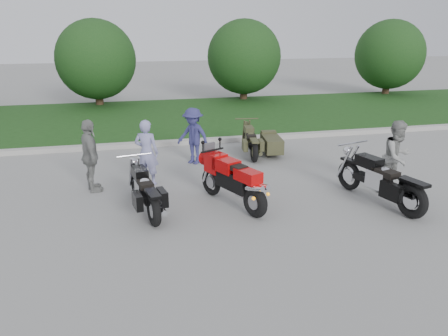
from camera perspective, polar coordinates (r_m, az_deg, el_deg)
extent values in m
plane|color=gray|center=(8.74, 0.98, -6.91)|extent=(80.00, 80.00, 0.00)
cube|color=#AAA7A0|center=(14.28, -4.88, 3.42)|extent=(60.00, 0.30, 0.15)
cube|color=#25571E|center=(18.30, -6.80, 6.63)|extent=(60.00, 8.00, 0.14)
cylinder|color=#3F2B1C|center=(21.43, -16.01, 9.20)|extent=(0.36, 0.36, 1.20)
sphere|color=#143814|center=(21.25, -16.40, 13.45)|extent=(3.60, 3.60, 3.60)
cylinder|color=#3F2B1C|center=(22.21, 2.58, 10.17)|extent=(0.36, 0.36, 1.20)
sphere|color=#143814|center=(22.04, 2.64, 14.29)|extent=(3.60, 3.60, 3.60)
cylinder|color=#3F2B1C|center=(25.54, 20.43, 10.13)|extent=(0.36, 0.36, 1.20)
sphere|color=#143814|center=(25.39, 20.83, 13.69)|extent=(3.60, 3.60, 3.60)
torus|color=black|center=(8.80, 4.10, -4.46)|extent=(0.45, 0.68, 0.65)
torus|color=black|center=(9.92, -1.69, -1.81)|extent=(0.37, 0.63, 0.63)
cube|color=black|center=(9.22, 1.24, -1.66)|extent=(0.65, 0.98, 0.37)
cube|color=#BC0708|center=(9.30, 0.33, 0.38)|extent=(0.56, 0.67, 0.27)
cube|color=#BC0708|center=(8.79, 3.16, -1.02)|extent=(0.52, 0.66, 0.23)
cube|color=black|center=(9.01, 1.79, 0.05)|extent=(0.40, 0.45, 0.11)
cube|color=#BC0708|center=(9.61, -1.08, 0.71)|extent=(0.50, 0.53, 0.42)
cylinder|color=silver|center=(8.59, 4.03, -2.69)|extent=(0.30, 0.49, 0.23)
cylinder|color=silver|center=(8.69, 4.77, -2.48)|extent=(0.30, 0.49, 0.23)
torus|color=black|center=(8.51, -9.15, -5.48)|extent=(0.28, 0.67, 0.65)
torus|color=black|center=(9.95, -11.45, -2.17)|extent=(0.22, 0.62, 0.61)
cube|color=black|center=(9.20, -10.42, -3.20)|extent=(0.41, 1.17, 0.13)
cube|color=silver|center=(9.17, -10.45, -2.75)|extent=(0.36, 0.48, 0.34)
cube|color=black|center=(9.34, -10.95, -0.63)|extent=(0.36, 0.57, 0.21)
cube|color=black|center=(8.98, -10.30, -2.03)|extent=(0.35, 0.52, 0.11)
cube|color=black|center=(8.38, -9.26, -3.32)|extent=(0.30, 0.56, 0.06)
cylinder|color=silver|center=(8.98, -8.80, -4.57)|extent=(0.28, 1.05, 0.10)
torus|color=black|center=(9.50, 23.34, -3.95)|extent=(0.36, 0.76, 0.74)
torus|color=black|center=(10.64, 16.00, -0.95)|extent=(0.30, 0.71, 0.70)
cube|color=black|center=(10.01, 19.52, -1.85)|extent=(0.55, 1.32, 0.15)
cube|color=silver|center=(9.99, 19.57, -1.38)|extent=(0.44, 0.55, 0.38)
cube|color=black|center=(10.10, 18.43, 0.79)|extent=(0.44, 0.65, 0.24)
cube|color=black|center=(9.82, 20.37, -0.58)|extent=(0.43, 0.60, 0.13)
cube|color=black|center=(9.37, 23.64, -1.73)|extent=(0.38, 0.64, 0.07)
cylinder|color=silver|center=(9.97, 21.77, -3.13)|extent=(0.40, 1.18, 0.11)
torus|color=black|center=(12.31, 3.97, 2.13)|extent=(0.23, 0.63, 0.61)
torus|color=black|center=(13.73, 2.93, 3.77)|extent=(0.18, 0.59, 0.58)
cube|color=black|center=(13.00, 3.43, 3.34)|extent=(0.33, 1.10, 0.13)
cube|color=#3E4025|center=(12.98, 3.44, 3.65)|extent=(0.32, 0.44, 0.32)
cube|color=#3E4025|center=(13.18, 3.27, 5.00)|extent=(0.31, 0.52, 0.20)
cube|color=black|center=(12.81, 3.55, 4.20)|extent=(0.31, 0.48, 0.11)
cube|color=#3E4025|center=(12.23, 4.00, 3.59)|extent=(0.26, 0.52, 0.05)
cylinder|color=#3E4025|center=(12.76, 4.36, 2.45)|extent=(0.21, 0.99, 0.09)
cube|color=#3E4025|center=(13.03, 6.23, 3.22)|extent=(0.64, 1.22, 0.41)
torus|color=black|center=(13.11, 7.18, 2.78)|extent=(0.17, 0.51, 0.50)
imported|color=#8A8BBC|center=(10.61, -10.07, 2.01)|extent=(0.69, 0.58, 1.60)
imported|color=gray|center=(10.71, 21.66, 1.36)|extent=(0.98, 0.86, 1.68)
imported|color=navy|center=(12.11, -4.05, 4.18)|extent=(1.13, 1.12, 1.57)
imported|color=gray|center=(10.44, -17.06, 1.49)|extent=(0.62, 1.06, 1.70)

